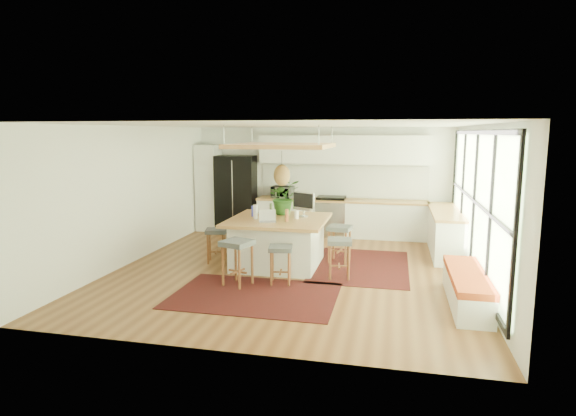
% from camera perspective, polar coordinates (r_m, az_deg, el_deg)
% --- Properties ---
extents(floor, '(7.00, 7.00, 0.00)m').
position_cam_1_polar(floor, '(9.08, 0.54, -7.41)').
color(floor, brown).
rests_on(floor, ground).
extents(ceiling, '(7.00, 7.00, 0.00)m').
position_cam_1_polar(ceiling, '(8.71, 0.57, 9.90)').
color(ceiling, white).
rests_on(ceiling, ground).
extents(wall_back, '(6.50, 0.00, 6.50)m').
position_cam_1_polar(wall_back, '(12.21, 4.03, 3.29)').
color(wall_back, white).
rests_on(wall_back, ground).
extents(wall_front, '(6.50, 0.00, 6.50)m').
position_cam_1_polar(wall_front, '(5.47, -7.22, -3.93)').
color(wall_front, white).
rests_on(wall_front, ground).
extents(wall_left, '(0.00, 7.00, 7.00)m').
position_cam_1_polar(wall_left, '(9.99, -18.00, 1.58)').
color(wall_left, white).
rests_on(wall_left, ground).
extents(wall_right, '(0.00, 7.00, 7.00)m').
position_cam_1_polar(wall_right, '(8.71, 21.94, 0.33)').
color(wall_right, white).
rests_on(wall_right, ground).
extents(window_wall, '(0.10, 6.20, 2.60)m').
position_cam_1_polar(window_wall, '(8.70, 21.76, 0.66)').
color(window_wall, black).
rests_on(window_wall, wall_right).
extents(pantry, '(0.55, 0.60, 2.25)m').
position_cam_1_polar(pantry, '(12.71, -9.48, 2.40)').
color(pantry, white).
rests_on(pantry, floor).
extents(back_counter_base, '(4.20, 0.60, 0.88)m').
position_cam_1_polar(back_counter_base, '(11.95, 6.35, -1.27)').
color(back_counter_base, white).
rests_on(back_counter_base, floor).
extents(back_counter_top, '(4.24, 0.64, 0.05)m').
position_cam_1_polar(back_counter_top, '(11.88, 6.39, 0.91)').
color(back_counter_top, '#AF773E').
rests_on(back_counter_top, back_counter_base).
extents(backsplash, '(4.20, 0.02, 0.80)m').
position_cam_1_polar(backsplash, '(12.12, 6.59, 3.21)').
color(backsplash, white).
rests_on(backsplash, wall_back).
extents(upper_cabinets, '(4.20, 0.34, 0.70)m').
position_cam_1_polar(upper_cabinets, '(11.91, 6.57, 6.97)').
color(upper_cabinets, white).
rests_on(upper_cabinets, wall_back).
extents(range, '(0.76, 0.62, 1.00)m').
position_cam_1_polar(range, '(11.97, 5.17, -0.95)').
color(range, '#A5A5AA').
rests_on(range, floor).
extents(right_counter_base, '(0.60, 2.50, 0.88)m').
position_cam_1_polar(right_counter_base, '(10.78, 18.32, -2.82)').
color(right_counter_base, white).
rests_on(right_counter_base, floor).
extents(right_counter_top, '(0.64, 2.54, 0.05)m').
position_cam_1_polar(right_counter_top, '(10.70, 18.44, -0.40)').
color(right_counter_top, '#AF773E').
rests_on(right_counter_top, right_counter_base).
extents(window_bench, '(0.52, 2.00, 0.50)m').
position_cam_1_polar(window_bench, '(7.75, 20.64, -8.98)').
color(window_bench, white).
rests_on(window_bench, floor).
extents(ceiling_panel, '(1.86, 1.86, 0.80)m').
position_cam_1_polar(ceiling_panel, '(9.18, -0.75, 5.79)').
color(ceiling_panel, '#AF773E').
rests_on(ceiling_panel, ceiling).
extents(rug_near, '(2.60, 1.80, 0.01)m').
position_cam_1_polar(rug_near, '(7.72, -4.02, -10.40)').
color(rug_near, black).
rests_on(rug_near, floor).
extents(rug_right, '(1.80, 2.60, 0.01)m').
position_cam_1_polar(rug_right, '(9.42, 8.72, -6.87)').
color(rug_right, black).
rests_on(rug_right, floor).
extents(fridge, '(1.03, 0.83, 1.98)m').
position_cam_1_polar(fridge, '(12.48, -6.17, 1.42)').
color(fridge, black).
rests_on(fridge, floor).
extents(island, '(1.85, 1.85, 0.93)m').
position_cam_1_polar(island, '(9.27, -1.16, -4.08)').
color(island, '#AF773E').
rests_on(island, floor).
extents(stool_near_left, '(0.59, 0.59, 0.78)m').
position_cam_1_polar(stool_near_left, '(8.14, -6.07, -6.80)').
color(stool_near_left, '#474B4E').
rests_on(stool_near_left, floor).
extents(stool_near_right, '(0.45, 0.45, 0.66)m').
position_cam_1_polar(stool_near_right, '(8.18, -0.90, -6.67)').
color(stool_near_right, '#474B4E').
rests_on(stool_near_right, floor).
extents(stool_right_front, '(0.47, 0.47, 0.71)m').
position_cam_1_polar(stool_right_front, '(8.54, 6.17, -6.05)').
color(stool_right_front, '#474B4E').
rests_on(stool_right_front, floor).
extents(stool_right_back, '(0.50, 0.50, 0.74)m').
position_cam_1_polar(stool_right_back, '(9.56, 6.19, -4.41)').
color(stool_right_back, '#474B4E').
rests_on(stool_right_back, floor).
extents(stool_left_side, '(0.49, 0.49, 0.68)m').
position_cam_1_polar(stool_left_side, '(9.62, -8.57, -4.37)').
color(stool_left_side, '#474B4E').
rests_on(stool_left_side, floor).
extents(laptop, '(0.40, 0.41, 0.23)m').
position_cam_1_polar(laptop, '(8.78, -2.46, -0.94)').
color(laptop, '#A5A5AA').
rests_on(laptop, island).
extents(monitor, '(0.56, 0.42, 0.50)m').
position_cam_1_polar(monitor, '(9.33, 1.89, 0.53)').
color(monitor, '#A5A5AA').
rests_on(monitor, island).
extents(microwave, '(0.56, 0.34, 0.36)m').
position_cam_1_polar(microwave, '(12.07, -0.65, 2.08)').
color(microwave, '#A5A5AA').
rests_on(microwave, back_counter_top).
extents(island_plant, '(0.88, 0.91, 0.55)m').
position_cam_1_polar(island_plant, '(9.63, -0.50, 0.88)').
color(island_plant, '#1E4C19').
rests_on(island_plant, island).
extents(island_bowl, '(0.29, 0.29, 0.06)m').
position_cam_1_polar(island_bowl, '(9.81, -3.74, -0.43)').
color(island_bowl, white).
rests_on(island_bowl, island).
extents(island_bottle_0, '(0.07, 0.07, 0.19)m').
position_cam_1_polar(island_bottle_0, '(9.40, -4.28, -0.44)').
color(island_bottle_0, '#2F34BD').
rests_on(island_bottle_0, island).
extents(island_bottle_1, '(0.07, 0.07, 0.19)m').
position_cam_1_polar(island_bottle_1, '(9.12, -3.83, -0.73)').
color(island_bottle_1, silver).
rests_on(island_bottle_1, island).
extents(island_bottle_2, '(0.07, 0.07, 0.19)m').
position_cam_1_polar(island_bottle_2, '(8.82, -0.06, -1.05)').
color(island_bottle_2, '#A85E38').
rests_on(island_bottle_2, island).
extents(island_bottle_3, '(0.07, 0.07, 0.19)m').
position_cam_1_polar(island_bottle_3, '(9.13, 1.04, -0.70)').
color(island_bottle_3, white).
rests_on(island_bottle_3, island).
extents(island_bottle_4, '(0.07, 0.07, 0.19)m').
position_cam_1_polar(island_bottle_4, '(9.45, -1.98, -0.37)').
color(island_bottle_4, '#577445').
rests_on(island_bottle_4, island).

